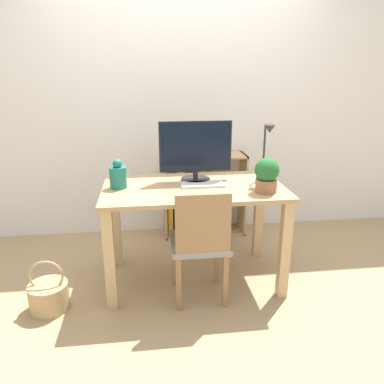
# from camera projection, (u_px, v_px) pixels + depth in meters

# --- Properties ---
(ground_plane) EXTENTS (10.00, 10.00, 0.00)m
(ground_plane) POSITION_uv_depth(u_px,v_px,m) (194.00, 278.00, 2.98)
(ground_plane) COLOR tan
(wall_back) EXTENTS (8.00, 0.05, 2.60)m
(wall_back) POSITION_uv_depth(u_px,v_px,m) (180.00, 101.00, 3.54)
(wall_back) COLOR white
(wall_back) RESTS_ON ground_plane
(desk) EXTENTS (1.32, 0.75, 0.77)m
(desk) POSITION_uv_depth(u_px,v_px,m) (194.00, 204.00, 2.78)
(desk) COLOR tan
(desk) RESTS_ON ground_plane
(monitor) EXTENTS (0.55, 0.22, 0.45)m
(monitor) POSITION_uv_depth(u_px,v_px,m) (196.00, 150.00, 2.81)
(monitor) COLOR #232326
(monitor) RESTS_ON desk
(keyboard) EXTENTS (0.32, 0.15, 0.02)m
(keyboard) POSITION_uv_depth(u_px,v_px,m) (202.00, 184.00, 2.76)
(keyboard) COLOR silver
(keyboard) RESTS_ON desk
(vase) EXTENTS (0.12, 0.12, 0.21)m
(vase) POSITION_uv_depth(u_px,v_px,m) (118.00, 176.00, 2.68)
(vase) COLOR #1E7266
(vase) RESTS_ON desk
(desk_lamp) EXTENTS (0.10, 0.19, 0.43)m
(desk_lamp) POSITION_uv_depth(u_px,v_px,m) (267.00, 147.00, 2.80)
(desk_lamp) COLOR #2D2D33
(desk_lamp) RESTS_ON desk
(potted_plant) EXTENTS (0.17, 0.17, 0.24)m
(potted_plant) POSITION_uv_depth(u_px,v_px,m) (267.00, 175.00, 2.58)
(potted_plant) COLOR #9E6647
(potted_plant) RESTS_ON desk
(chair) EXTENTS (0.40, 0.40, 0.84)m
(chair) POSITION_uv_depth(u_px,v_px,m) (200.00, 241.00, 2.56)
(chair) COLOR gray
(chair) RESTS_ON ground_plane
(bookshelf) EXTENTS (0.79, 0.28, 0.80)m
(bookshelf) POSITION_uv_depth(u_px,v_px,m) (189.00, 196.00, 3.67)
(bookshelf) COLOR tan
(bookshelf) RESTS_ON ground_plane
(basket) EXTENTS (0.27, 0.27, 0.37)m
(basket) POSITION_uv_depth(u_px,v_px,m) (49.00, 295.00, 2.57)
(basket) COLOR tan
(basket) RESTS_ON ground_plane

